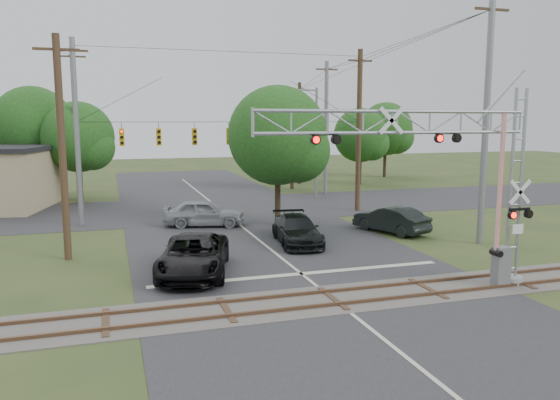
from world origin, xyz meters
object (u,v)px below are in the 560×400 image
object	(u,v)px
car_dark	(297,230)
streetlight	(314,137)
crossing_gantry	(445,168)
pickup_black	(194,255)
traffic_signal_span	(242,133)
sedan_silver	(204,213)

from	to	relation	value
car_dark	streetlight	size ratio (longest dim) A/B	0.57
crossing_gantry	pickup_black	bearing A→B (deg)	148.90
traffic_signal_span	sedan_silver	distance (m)	6.27
crossing_gantry	streetlight	distance (m)	25.55
sedan_silver	streetlight	world-z (taller)	streetlight
pickup_black	car_dark	bearing A→B (deg)	48.93
pickup_black	sedan_silver	xyz separation A→B (m)	(2.23, 10.58, 0.01)
car_dark	streetlight	world-z (taller)	streetlight
crossing_gantry	sedan_silver	world-z (taller)	crossing_gantry
traffic_signal_span	sedan_silver	size ratio (longest dim) A/B	3.88
crossing_gantry	streetlight	size ratio (longest dim) A/B	1.22
pickup_black	streetlight	bearing A→B (deg)	71.22
traffic_signal_span	car_dark	world-z (taller)	traffic_signal_span
traffic_signal_span	pickup_black	xyz separation A→B (m)	(-5.27, -13.13, -4.87)
streetlight	car_dark	bearing A→B (deg)	-113.85
sedan_silver	pickup_black	bearing A→B (deg)	-177.49
traffic_signal_span	streetlight	world-z (taller)	traffic_signal_span
pickup_black	sedan_silver	distance (m)	10.81
car_dark	sedan_silver	distance (m)	7.48
traffic_signal_span	pickup_black	bearing A→B (deg)	-111.87
sedan_silver	car_dark	bearing A→B (deg)	-134.21
crossing_gantry	sedan_silver	bearing A→B (deg)	112.19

